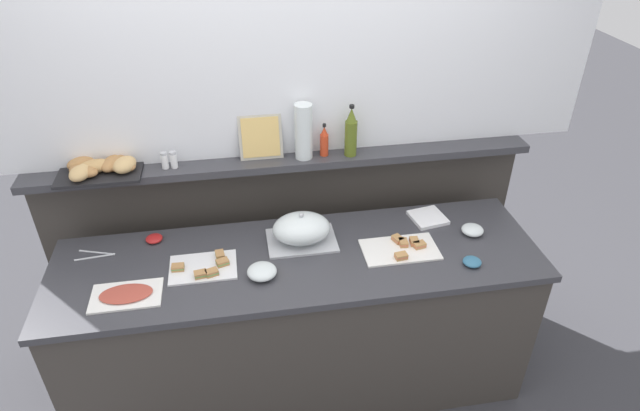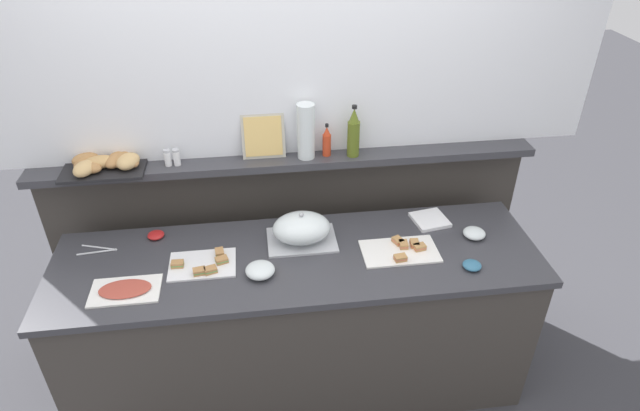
{
  "view_description": "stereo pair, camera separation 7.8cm",
  "coord_description": "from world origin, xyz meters",
  "px_view_note": "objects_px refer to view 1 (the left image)",
  "views": [
    {
      "loc": [
        -0.24,
        -2.01,
        2.5
      ],
      "look_at": [
        0.12,
        0.1,
        1.1
      ],
      "focal_mm": 30.29,
      "sensor_mm": 36.0,
      "label": 1
    },
    {
      "loc": [
        -0.16,
        -2.02,
        2.5
      ],
      "look_at": [
        0.12,
        0.1,
        1.1
      ],
      "focal_mm": 30.29,
      "sensor_mm": 36.0,
      "label": 2
    }
  ],
  "objects_px": {
    "cold_cuts_platter": "(126,295)",
    "glass_bowl_large": "(262,272)",
    "olive_oil_bottle": "(351,133)",
    "sandwich_platter_side": "(204,267)",
    "condiment_bowl_teal": "(472,262)",
    "serving_tongs": "(97,255)",
    "water_carafe": "(303,132)",
    "glass_bowl_medium": "(472,230)",
    "salt_shaker": "(165,160)",
    "pepper_shaker": "(174,160)",
    "hot_sauce_bottle": "(324,142)",
    "sandwich_platter_front": "(402,248)",
    "bread_basket": "(102,167)",
    "napkin_stack": "(428,218)",
    "serving_cloche": "(301,230)",
    "condiment_bowl_cream": "(154,239)",
    "framed_picture": "(261,137)"
  },
  "relations": [
    {
      "from": "condiment_bowl_cream",
      "to": "condiment_bowl_teal",
      "type": "xyz_separation_m",
      "value": [
        1.49,
        -0.44,
        0.0
      ]
    },
    {
      "from": "serving_tongs",
      "to": "pepper_shaker",
      "type": "xyz_separation_m",
      "value": [
        0.39,
        0.27,
        0.34
      ]
    },
    {
      "from": "glass_bowl_large",
      "to": "water_carafe",
      "type": "relative_size",
      "value": 0.47
    },
    {
      "from": "glass_bowl_medium",
      "to": "water_carafe",
      "type": "height_order",
      "value": "water_carafe"
    },
    {
      "from": "glass_bowl_medium",
      "to": "condiment_bowl_teal",
      "type": "relative_size",
      "value": 1.28
    },
    {
      "from": "cold_cuts_platter",
      "to": "glass_bowl_large",
      "type": "height_order",
      "value": "glass_bowl_large"
    },
    {
      "from": "salt_shaker",
      "to": "pepper_shaker",
      "type": "relative_size",
      "value": 1.0
    },
    {
      "from": "salt_shaker",
      "to": "cold_cuts_platter",
      "type": "bearing_deg",
      "value": -106.45
    },
    {
      "from": "napkin_stack",
      "to": "salt_shaker",
      "type": "xyz_separation_m",
      "value": [
        -1.32,
        0.23,
        0.34
      ]
    },
    {
      "from": "cold_cuts_platter",
      "to": "serving_cloche",
      "type": "bearing_deg",
      "value": 18.3
    },
    {
      "from": "condiment_bowl_teal",
      "to": "serving_tongs",
      "type": "bearing_deg",
      "value": 168.3
    },
    {
      "from": "sandwich_platter_side",
      "to": "water_carafe",
      "type": "height_order",
      "value": "water_carafe"
    },
    {
      "from": "serving_tongs",
      "to": "condiment_bowl_cream",
      "type": "bearing_deg",
      "value": 16.09
    },
    {
      "from": "salt_shaker",
      "to": "glass_bowl_large",
      "type": "bearing_deg",
      "value": -52.52
    },
    {
      "from": "hot_sauce_bottle",
      "to": "bread_basket",
      "type": "relative_size",
      "value": 0.44
    },
    {
      "from": "pepper_shaker",
      "to": "serving_tongs",
      "type": "bearing_deg",
      "value": -145.9
    },
    {
      "from": "serving_tongs",
      "to": "bread_basket",
      "type": "distance_m",
      "value": 0.42
    },
    {
      "from": "condiment_bowl_cream",
      "to": "serving_tongs",
      "type": "height_order",
      "value": "condiment_bowl_cream"
    },
    {
      "from": "glass_bowl_large",
      "to": "salt_shaker",
      "type": "xyz_separation_m",
      "value": [
        -0.42,
        0.55,
        0.32
      ]
    },
    {
      "from": "sandwich_platter_side",
      "to": "cold_cuts_platter",
      "type": "height_order",
      "value": "sandwich_platter_side"
    },
    {
      "from": "salt_shaker",
      "to": "sandwich_platter_side",
      "type": "bearing_deg",
      "value": -70.54
    },
    {
      "from": "sandwich_platter_front",
      "to": "cold_cuts_platter",
      "type": "distance_m",
      "value": 1.28
    },
    {
      "from": "pepper_shaker",
      "to": "framed_picture",
      "type": "relative_size",
      "value": 0.38
    },
    {
      "from": "glass_bowl_large",
      "to": "bread_basket",
      "type": "xyz_separation_m",
      "value": [
        -0.72,
        0.54,
        0.31
      ]
    },
    {
      "from": "olive_oil_bottle",
      "to": "framed_picture",
      "type": "distance_m",
      "value": 0.46
    },
    {
      "from": "sandwich_platter_front",
      "to": "glass_bowl_medium",
      "type": "height_order",
      "value": "glass_bowl_medium"
    },
    {
      "from": "serving_tongs",
      "to": "hot_sauce_bottle",
      "type": "xyz_separation_m",
      "value": [
        1.15,
        0.27,
        0.37
      ]
    },
    {
      "from": "cold_cuts_platter",
      "to": "serving_tongs",
      "type": "height_order",
      "value": "cold_cuts_platter"
    },
    {
      "from": "condiment_bowl_cream",
      "to": "glass_bowl_large",
      "type": "bearing_deg",
      "value": -35.09
    },
    {
      "from": "salt_shaker",
      "to": "pepper_shaker",
      "type": "distance_m",
      "value": 0.04
    },
    {
      "from": "sandwich_platter_side",
      "to": "glass_bowl_medium",
      "type": "relative_size",
      "value": 2.78
    },
    {
      "from": "cold_cuts_platter",
      "to": "condiment_bowl_teal",
      "type": "relative_size",
      "value": 3.48
    },
    {
      "from": "condiment_bowl_cream",
      "to": "water_carafe",
      "type": "height_order",
      "value": "water_carafe"
    },
    {
      "from": "sandwich_platter_side",
      "to": "hot_sauce_bottle",
      "type": "height_order",
      "value": "hot_sauce_bottle"
    },
    {
      "from": "glass_bowl_large",
      "to": "water_carafe",
      "type": "height_order",
      "value": "water_carafe"
    },
    {
      "from": "glass_bowl_large",
      "to": "bread_basket",
      "type": "distance_m",
      "value": 0.95
    },
    {
      "from": "condiment_bowl_cream",
      "to": "condiment_bowl_teal",
      "type": "distance_m",
      "value": 1.55
    },
    {
      "from": "condiment_bowl_teal",
      "to": "napkin_stack",
      "type": "height_order",
      "value": "condiment_bowl_teal"
    },
    {
      "from": "cold_cuts_platter",
      "to": "hot_sauce_bottle",
      "type": "height_order",
      "value": "hot_sauce_bottle"
    },
    {
      "from": "serving_tongs",
      "to": "sandwich_platter_side",
      "type": "bearing_deg",
      "value": -19.93
    },
    {
      "from": "condiment_bowl_teal",
      "to": "bread_basket",
      "type": "height_order",
      "value": "bread_basket"
    },
    {
      "from": "condiment_bowl_cream",
      "to": "olive_oil_bottle",
      "type": "relative_size",
      "value": 0.3
    },
    {
      "from": "sandwich_platter_front",
      "to": "olive_oil_bottle",
      "type": "xyz_separation_m",
      "value": [
        -0.17,
        0.45,
        0.42
      ]
    },
    {
      "from": "hot_sauce_bottle",
      "to": "olive_oil_bottle",
      "type": "height_order",
      "value": "olive_oil_bottle"
    },
    {
      "from": "condiment_bowl_cream",
      "to": "salt_shaker",
      "type": "bearing_deg",
      "value": 65.3
    },
    {
      "from": "sandwich_platter_side",
      "to": "pepper_shaker",
      "type": "bearing_deg",
      "value": 104.36
    },
    {
      "from": "olive_oil_bottle",
      "to": "sandwich_platter_side",
      "type": "bearing_deg",
      "value": -150.62
    },
    {
      "from": "hot_sauce_bottle",
      "to": "serving_cloche",
      "type": "bearing_deg",
      "value": -117.46
    },
    {
      "from": "sandwich_platter_front",
      "to": "serving_cloche",
      "type": "distance_m",
      "value": 0.5
    },
    {
      "from": "bread_basket",
      "to": "salt_shaker",
      "type": "bearing_deg",
      "value": 2.16
    }
  ]
}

